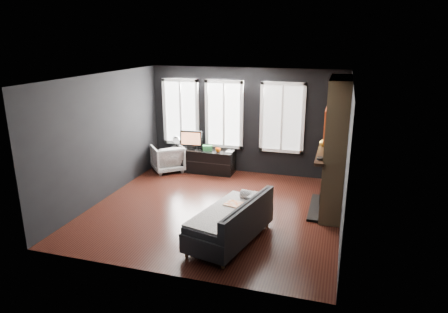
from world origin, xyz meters
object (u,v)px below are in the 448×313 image
(armchair, at_px, (168,157))
(mantel_vase, at_px, (324,142))
(book, at_px, (226,147))
(media_console, at_px, (202,160))
(mug, at_px, (218,149))
(sofa, at_px, (230,219))
(monitor, at_px, (191,138))

(armchair, bearing_deg, mantel_vase, 127.30)
(book, bearing_deg, mantel_vase, -25.02)
(mantel_vase, bearing_deg, media_console, 160.07)
(mug, bearing_deg, armchair, -174.36)
(armchair, xyz_separation_m, media_console, (0.87, 0.24, -0.09))
(sofa, relative_size, mug, 13.97)
(armchair, distance_m, monitor, 0.79)
(sofa, xyz_separation_m, mug, (-1.26, 3.28, 0.27))
(media_console, distance_m, mug, 0.62)
(sofa, bearing_deg, mug, 124.38)
(media_console, height_order, mantel_vase, mantel_vase)
(media_console, height_order, monitor, monitor)
(mug, relative_size, mantel_vase, 0.68)
(sofa, relative_size, monitor, 3.07)
(mug, bearing_deg, media_console, 168.05)
(monitor, distance_m, book, 0.99)
(sofa, relative_size, armchair, 2.38)
(media_console, relative_size, monitor, 2.90)
(media_console, distance_m, book, 0.80)
(book, bearing_deg, media_console, -179.19)
(armchair, bearing_deg, media_console, 155.22)
(sofa, height_order, monitor, monitor)
(monitor, xyz_separation_m, mantel_vase, (3.43, -1.17, 0.46))
(book, distance_m, mantel_vase, 2.77)
(sofa, distance_m, media_console, 3.81)
(armchair, height_order, mug, armchair)
(media_console, distance_m, mantel_vase, 3.49)
(book, relative_size, mantel_vase, 1.28)
(sofa, height_order, mug, sofa)
(mug, xyz_separation_m, mantel_vase, (2.65, -1.03, 0.66))
(sofa, bearing_deg, mantel_vase, 71.66)
(sofa, bearing_deg, media_console, 130.65)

